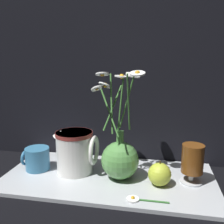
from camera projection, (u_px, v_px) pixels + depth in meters
name	position (u px, v px, depth m)	size (l,w,h in m)	color
ground_plane	(109.00, 179.00, 0.84)	(6.00, 6.00, 0.00)	black
shelf	(109.00, 178.00, 0.84)	(0.70, 0.34, 0.01)	#B2B7BC
backdrop_wall	(118.00, 16.00, 0.90)	(1.20, 0.02, 1.10)	black
vase_with_flowers	(120.00, 157.00, 0.81)	(0.17, 0.17, 0.35)	#59994C
yellow_mug	(37.00, 159.00, 0.88)	(0.09, 0.08, 0.08)	teal
ceramic_pitcher	(75.00, 150.00, 0.86)	(0.15, 0.13, 0.15)	white
tea_glass	(192.00, 161.00, 0.78)	(0.07, 0.07, 0.13)	silver
orange_fruit	(160.00, 174.00, 0.77)	(0.07, 0.07, 0.08)	#B7C638
loose_daisy	(138.00, 199.00, 0.69)	(0.12, 0.04, 0.01)	#336B2D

